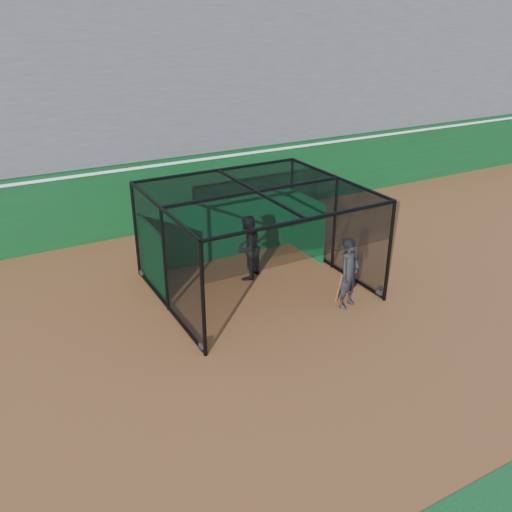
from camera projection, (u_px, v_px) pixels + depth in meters
ground at (282, 345)px, 12.65m from camera, size 120.00×120.00×0.00m
outfield_wall at (155, 194)px, 18.88m from camera, size 50.00×0.50×2.50m
grandstand at (115, 87)px, 20.55m from camera, size 50.00×7.85×8.95m
batting_cage at (256, 241)px, 14.75m from camera, size 5.36×4.81×2.81m
batter at (247, 248)px, 15.46m from camera, size 1.16×1.11×1.89m
on_deck_player at (349, 273)px, 13.94m from camera, size 0.81×0.66×1.92m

